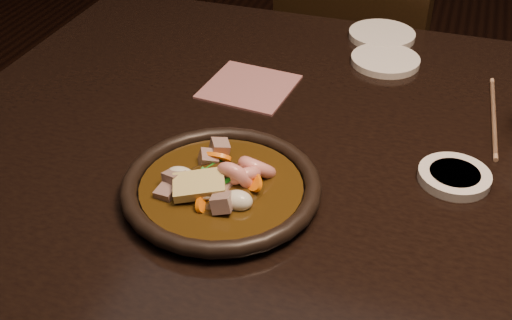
% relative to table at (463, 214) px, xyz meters
% --- Properties ---
extents(table, '(1.60, 0.90, 0.75)m').
position_rel_table_xyz_m(table, '(0.00, 0.00, 0.00)').
color(table, black).
rests_on(table, floor).
extents(chair, '(0.49, 0.49, 0.83)m').
position_rel_table_xyz_m(chair, '(-0.26, 0.69, -0.22)').
color(chair, black).
rests_on(chair, floor).
extents(plate, '(0.26, 0.26, 0.03)m').
position_rel_table_xyz_m(plate, '(-0.31, -0.16, 0.09)').
color(plate, black).
rests_on(plate, table).
extents(stirfry, '(0.14, 0.14, 0.06)m').
position_rel_table_xyz_m(stirfry, '(-0.31, -0.16, 0.10)').
color(stirfry, '#312009').
rests_on(stirfry, plate).
extents(soy_dish, '(0.10, 0.10, 0.01)m').
position_rel_table_xyz_m(soy_dish, '(-0.02, -0.03, 0.08)').
color(soy_dish, silver).
rests_on(soy_dish, table).
extents(saucer_left, '(0.12, 0.12, 0.01)m').
position_rel_table_xyz_m(saucer_left, '(-0.17, 0.28, 0.08)').
color(saucer_left, silver).
rests_on(saucer_left, table).
extents(saucer_right, '(0.13, 0.13, 0.01)m').
position_rel_table_xyz_m(saucer_right, '(-0.19, 0.39, 0.08)').
color(saucer_right, silver).
rests_on(saucer_right, table).
extents(chopsticks, '(0.02, 0.24, 0.01)m').
position_rel_table_xyz_m(chopsticks, '(0.02, 0.15, 0.08)').
color(chopsticks, '#A37C5D').
rests_on(chopsticks, table).
extents(napkin, '(0.15, 0.15, 0.00)m').
position_rel_table_xyz_m(napkin, '(-0.37, 0.12, 0.08)').
color(napkin, '#965C5D').
rests_on(napkin, table).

